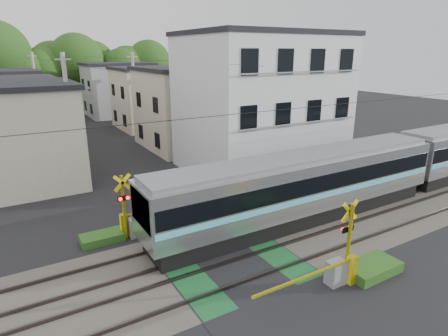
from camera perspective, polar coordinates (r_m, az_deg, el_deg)
ground at (r=15.72m, az=0.15°, el=-13.41°), size 120.00×120.00×0.00m
track_bed at (r=15.70m, az=0.15°, el=-13.30°), size 120.00×120.00×0.14m
crossing_signal_near at (r=14.39m, az=17.20°, el=-14.12°), size 4.74×0.65×3.09m
crossing_signal_far at (r=17.47m, az=-13.53°, el=-7.97°), size 4.74×0.65×3.09m
apartment_block at (r=26.35m, az=5.56°, el=9.88°), size 10.20×8.36×9.30m
houses_row at (r=38.50m, az=-19.93°, el=9.16°), size 22.07×31.35×6.80m
tree_hill at (r=60.12m, az=-25.49°, el=13.37°), size 40.00×13.38×11.94m
catenary at (r=17.92m, az=16.84°, el=2.56°), size 60.00×5.04×7.00m
utility_poles at (r=35.32m, az=-21.20°, el=9.75°), size 7.90×42.00×8.00m
pedestrian at (r=48.50m, az=-22.93°, el=7.52°), size 0.66×0.44×1.82m
weed_patches at (r=16.41m, az=5.70°, el=-11.34°), size 10.25×8.80×0.40m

